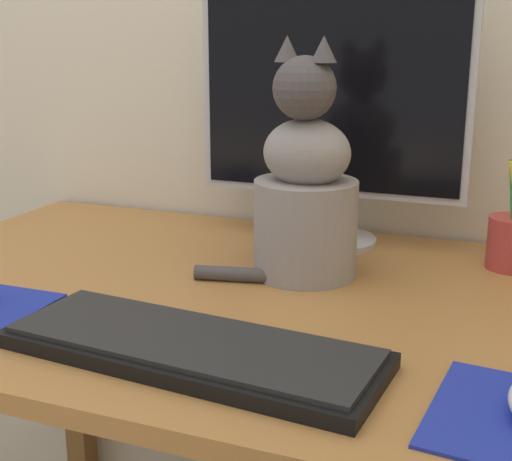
% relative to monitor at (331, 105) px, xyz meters
% --- Properties ---
extents(desk, '(1.32, 0.75, 0.75)m').
position_rel_monitor_xyz_m(desk, '(0.02, -0.28, -0.34)').
color(desk, '#A87038').
rests_on(desk, ground_plane).
extents(monitor, '(0.46, 0.17, 0.44)m').
position_rel_monitor_xyz_m(monitor, '(0.00, 0.00, 0.00)').
color(monitor, '#B2B2B7').
rests_on(monitor, desk).
extents(keyboard, '(0.46, 0.19, 0.02)m').
position_rel_monitor_xyz_m(keyboard, '(-0.02, -0.50, -0.23)').
color(keyboard, black).
rests_on(keyboard, desk).
extents(cat, '(0.24, 0.18, 0.35)m').
position_rel_monitor_xyz_m(cat, '(0.01, -0.18, -0.11)').
color(cat, gray).
rests_on(cat, desk).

